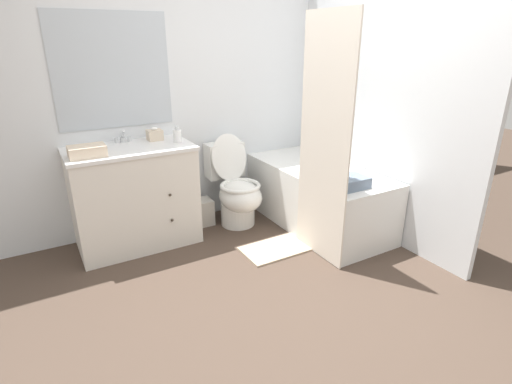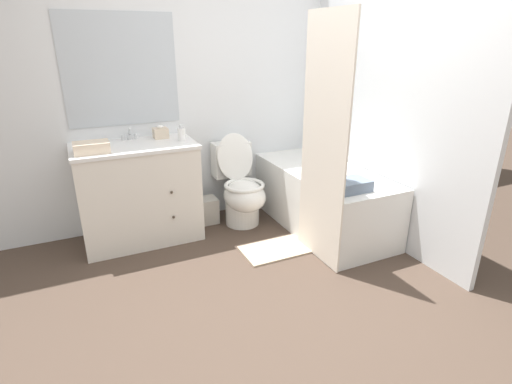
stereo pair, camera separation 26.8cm
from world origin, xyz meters
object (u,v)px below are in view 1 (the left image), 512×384
Objects in this scene: hand_towel_folded at (87,151)px; toilet at (236,190)px; soap_dispenser at (177,135)px; wastebasket at (201,212)px; bath_mat at (276,249)px; tissue_box at (155,135)px; bathtub at (317,196)px; vanity_cabinet at (135,196)px; sink_faucet at (123,138)px; bath_towel_folded at (348,183)px.

toilet is at bearing 2.56° from hand_towel_folded.
wastebasket is at bearing 27.35° from soap_dispenser.
bath_mat is (0.59, -0.69, -0.94)m from soap_dispenser.
tissue_box reaches higher than bath_mat.
toilet is at bearing 94.13° from bath_mat.
bathtub is 2.59× the size of bath_mat.
toilet is at bearing -3.25° from soap_dispenser.
hand_towel_folded reaches higher than vanity_cabinet.
bathtub is 0.73m from bath_mat.
sink_faucet is 0.43× the size of bath_towel_folded.
sink_faucet is 0.27m from tissue_box.
soap_dispenser reaches higher than sink_faucet.
tissue_box is at bearing 163.12° from toilet.
vanity_cabinet is at bearing -153.10° from tissue_box.
sink_faucet is at bearing 43.93° from hand_towel_folded.
sink_faucet is at bearing 140.55° from bath_towel_folded.
wastebasket is (0.63, 0.07, -0.32)m from vanity_cabinet.
wastebasket is 0.89m from tissue_box.
wastebasket is 0.95× the size of hand_towel_folded.
wastebasket is at bearing 11.81° from hand_towel_folded.
tissue_box reaches higher than bath_towel_folded.
wastebasket is at bearing 6.29° from vanity_cabinet.
wastebasket is at bearing -9.93° from tissue_box.
bathtub reaches higher than wastebasket.
toilet reaches higher than bathtub.
wastebasket is 1.81× the size of soap_dispenser.
toilet reaches higher than bath_towel_folded.
sink_faucet reaches higher than toilet.
sink_faucet is at bearing 90.00° from vanity_cabinet.
hand_towel_folded reaches higher than bath_towel_folded.
soap_dispenser is 0.24× the size of bath_mat.
tissue_box is at bearing -12.79° from sink_faucet.
soap_dispenser is at bearing -6.21° from vanity_cabinet.
tissue_box is 1.46m from bath_mat.
vanity_cabinet reaches higher than bathtub.
bathtub is (1.62, -0.48, -0.16)m from vanity_cabinet.
bath_towel_folded is 0.84m from bath_mat.
vanity_cabinet is 3.10× the size of bath_towel_folded.
wastebasket is (0.63, -0.12, -0.79)m from sink_faucet.
soap_dispenser reaches higher than toilet.
hand_towel_folded is at bearing 155.78° from bath_mat.
sink_faucet is 0.53× the size of hand_towel_folded.
tissue_box reaches higher than toilet.
hand_towel_folded is 0.45× the size of bath_mat.
wastebasket reaches higher than bath_mat.
bath_towel_folded is (1.08, -0.98, -0.32)m from soap_dispenser.
hand_towel_folded is (-1.96, 0.35, 0.63)m from bathtub.
bath_towel_folded is (1.22, -1.16, -0.31)m from tissue_box.
bathtub is 5.71× the size of hand_towel_folded.
sink_faucet is 0.47m from soap_dispenser.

